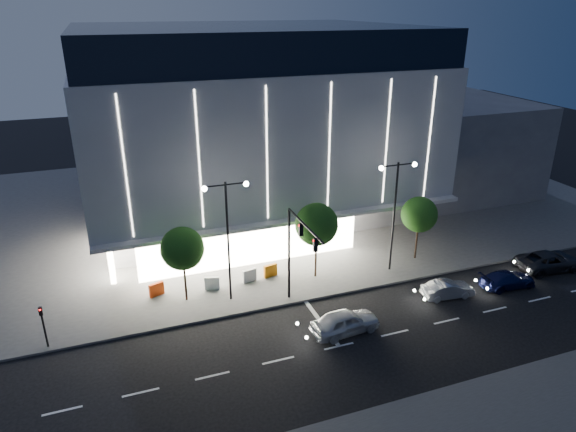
% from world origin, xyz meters
% --- Properties ---
extents(ground, '(160.00, 160.00, 0.00)m').
position_xyz_m(ground, '(0.00, 0.00, 0.00)').
color(ground, black).
rests_on(ground, ground).
extents(sidewalk_museum, '(70.00, 40.00, 0.15)m').
position_xyz_m(sidewalk_museum, '(5.00, 24.00, 0.07)').
color(sidewalk_museum, '#474747').
rests_on(sidewalk_museum, ground).
extents(museum, '(30.00, 25.80, 18.00)m').
position_xyz_m(museum, '(2.98, 22.31, 9.27)').
color(museum, '#4C4C51').
rests_on(museum, ground).
extents(annex_building, '(16.00, 20.00, 10.00)m').
position_xyz_m(annex_building, '(26.00, 24.00, 5.00)').
color(annex_building, '#4C4C51').
rests_on(annex_building, ground).
extents(traffic_mast, '(0.33, 5.89, 7.07)m').
position_xyz_m(traffic_mast, '(1.00, 3.34, 5.03)').
color(traffic_mast, black).
rests_on(traffic_mast, ground).
extents(street_lamp_west, '(3.16, 0.36, 9.00)m').
position_xyz_m(street_lamp_west, '(-3.00, 6.00, 5.96)').
color(street_lamp_west, black).
rests_on(street_lamp_west, ground).
extents(street_lamp_east, '(3.16, 0.36, 9.00)m').
position_xyz_m(street_lamp_east, '(10.00, 6.00, 5.96)').
color(street_lamp_east, black).
rests_on(street_lamp_east, ground).
extents(ped_signal_far, '(0.22, 0.24, 3.00)m').
position_xyz_m(ped_signal_far, '(-15.00, 4.50, 1.89)').
color(ped_signal_far, black).
rests_on(ped_signal_far, ground).
extents(tree_left, '(3.02, 3.02, 5.72)m').
position_xyz_m(tree_left, '(-5.97, 7.02, 4.03)').
color(tree_left, black).
rests_on(tree_left, ground).
extents(tree_mid, '(3.25, 3.25, 6.15)m').
position_xyz_m(tree_mid, '(4.03, 7.02, 4.33)').
color(tree_mid, black).
rests_on(tree_mid, ground).
extents(tree_right, '(2.91, 2.91, 5.51)m').
position_xyz_m(tree_right, '(13.03, 7.02, 3.88)').
color(tree_right, black).
rests_on(tree_right, ground).
extents(car_lead, '(4.75, 2.26, 1.57)m').
position_xyz_m(car_lead, '(3.00, -0.27, 0.78)').
color(car_lead, silver).
rests_on(car_lead, ground).
extents(car_second, '(3.92, 1.69, 1.26)m').
position_xyz_m(car_second, '(11.89, 1.08, 0.63)').
color(car_second, '#B9BCC1').
rests_on(car_second, ground).
extents(car_third, '(4.42, 2.01, 1.26)m').
position_xyz_m(car_third, '(17.00, 0.75, 0.63)').
color(car_third, '#131848').
rests_on(car_third, ground).
extents(car_fourth, '(5.54, 2.90, 1.49)m').
position_xyz_m(car_fourth, '(22.11, 1.86, 0.74)').
color(car_fourth, '#27272B').
rests_on(car_fourth, ground).
extents(barrier_a, '(1.12, 0.61, 1.00)m').
position_xyz_m(barrier_a, '(-7.92, 8.30, 0.65)').
color(barrier_a, red).
rests_on(barrier_a, sidewalk_museum).
extents(barrier_b, '(1.13, 0.54, 1.00)m').
position_xyz_m(barrier_b, '(-3.96, 7.80, 0.65)').
color(barrier_b, silver).
rests_on(barrier_b, sidewalk_museum).
extents(barrier_c, '(1.13, 0.48, 1.00)m').
position_xyz_m(barrier_c, '(0.70, 8.14, 0.65)').
color(barrier_c, '#CA660B').
rests_on(barrier_c, sidewalk_museum).
extents(barrier_d, '(1.13, 0.47, 1.00)m').
position_xyz_m(barrier_d, '(-1.03, 7.98, 0.65)').
color(barrier_d, silver).
rests_on(barrier_d, sidewalk_museum).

